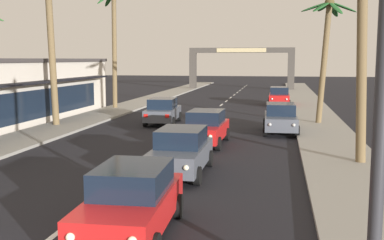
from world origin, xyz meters
The scene contains 14 objects.
sidewalk_right centered at (7.80, 20.00, 0.07)m, with size 3.20×110.00×0.14m, color gray.
sidewalk_left centered at (-7.80, 20.00, 0.07)m, with size 3.20×110.00×0.14m, color gray.
lane_markings centered at (0.44, 20.22, 0.00)m, with size 4.28×88.86×0.01m.
sedan_lead_at_stop_bar centered at (1.83, 3.31, 0.85)m, with size 2.08×4.50×1.68m.
sedan_third_in_queue centered at (1.73, 9.45, 0.85)m, with size 1.96×4.45×1.68m.
sedan_fifth_in_queue centered at (1.69, 15.60, 0.85)m, with size 2.04×4.49×1.68m.
sedan_oncoming_far centered at (-2.19, 22.37, 0.85)m, with size 2.15×4.53×1.68m.
sedan_parked_nearest_kerb centered at (5.32, 20.01, 0.85)m, with size 2.05×4.49×1.68m.
sedan_parked_mid_kerb centered at (5.22, 36.23, 0.85)m, with size 1.97×4.46×1.68m.
palm_left_third centered at (-8.59, 19.91, 6.17)m, with size 3.12×3.28×9.12m.
palm_left_farthest centered at (-8.33, 30.49, 6.69)m, with size 4.18×3.82×10.00m.
palm_right_second centered at (8.25, 12.14, 5.93)m, with size 4.42×4.25×8.68m.
palm_right_third centered at (8.04, 23.88, 5.45)m, with size 3.50×3.34×7.98m.
town_gateway_arch centered at (0.00, 57.77, 3.78)m, with size 14.35×0.90×5.74m.
Camera 1 is at (5.22, -7.08, 4.19)m, focal length 43.95 mm.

